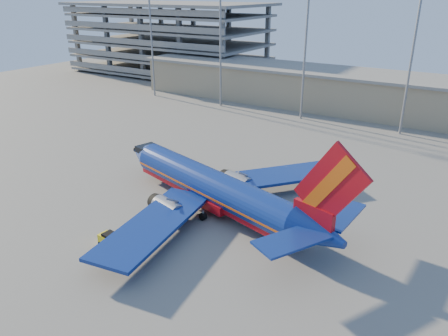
# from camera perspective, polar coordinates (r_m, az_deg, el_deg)

# --- Properties ---
(ground) EXTENTS (220.00, 220.00, 0.00)m
(ground) POSITION_cam_1_polar(r_m,az_deg,el_deg) (53.93, -4.33, -5.67)
(ground) COLOR slate
(ground) RESTS_ON ground
(terminal_building) EXTENTS (122.00, 16.00, 8.50)m
(terminal_building) POSITION_cam_1_polar(r_m,az_deg,el_deg) (100.07, 20.88, 8.82)
(terminal_building) COLOR gray
(terminal_building) RESTS_ON ground
(parking_garage) EXTENTS (62.00, 32.00, 21.40)m
(parking_garage) POSITION_cam_1_polar(r_m,az_deg,el_deg) (144.80, -7.14, 16.84)
(parking_garage) COLOR slate
(parking_garage) RESTS_ON ground
(light_mast_row) EXTENTS (101.60, 1.60, 28.65)m
(light_mast_row) POSITION_cam_1_polar(r_m,az_deg,el_deg) (87.65, 17.03, 16.38)
(light_mast_row) COLOR gray
(light_mast_row) RESTS_ON ground
(aircraft_main) EXTENTS (37.63, 35.68, 13.05)m
(aircraft_main) POSITION_cam_1_polar(r_m,az_deg,el_deg) (52.88, -0.92, -2.82)
(aircraft_main) COLOR navy
(aircraft_main) RESTS_ON ground
(baggage_tug) EXTENTS (2.42, 1.60, 1.65)m
(baggage_tug) POSITION_cam_1_polar(r_m,az_deg,el_deg) (48.03, -14.74, -9.04)
(baggage_tug) COLOR yellow
(baggage_tug) RESTS_ON ground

